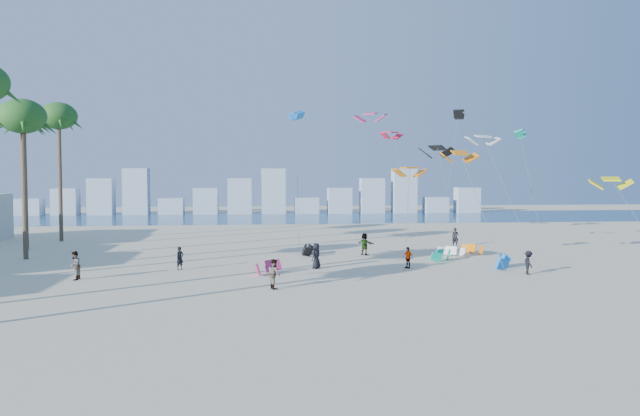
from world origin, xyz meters
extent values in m
plane|color=beige|center=(0.00, 0.00, 0.00)|extent=(220.00, 220.00, 0.00)
plane|color=navy|center=(0.00, 72.00, 0.01)|extent=(220.00, 220.00, 0.00)
imported|color=black|center=(-7.41, 15.82, 0.86)|extent=(0.73, 0.74, 1.72)
imported|color=gray|center=(-0.72, 7.63, 0.91)|extent=(0.94, 1.06, 1.82)
imported|color=black|center=(2.65, 15.35, 0.95)|extent=(1.04, 1.10, 1.90)
imported|color=gray|center=(9.49, 14.77, 0.80)|extent=(0.85, 1.00, 1.61)
imported|color=black|center=(17.19, 11.05, 0.84)|extent=(0.72, 1.13, 1.67)
imported|color=gray|center=(7.65, 22.64, 0.96)|extent=(1.61, 1.70, 1.92)
imported|color=black|center=(17.67, 27.88, 0.92)|extent=(0.71, 0.49, 1.84)
imported|color=gray|center=(-13.81, 12.13, 0.96)|extent=(0.79, 0.98, 1.92)
cylinder|color=#595959|center=(9.28, 14.31, 3.77)|extent=(1.03, 2.40, 7.55)
cylinder|color=#595959|center=(14.88, 21.66, 4.71)|extent=(1.50, 2.05, 9.42)
cylinder|color=#595959|center=(19.69, 20.37, 5.25)|extent=(2.37, 5.69, 10.51)
cylinder|color=#595959|center=(2.23, 29.50, 6.65)|extent=(0.08, 3.24, 13.30)
cylinder|color=#595959|center=(12.89, 29.00, 5.73)|extent=(1.57, 5.43, 11.47)
cylinder|color=#595959|center=(8.32, 27.36, 6.57)|extent=(2.40, 5.27, 13.14)
cylinder|color=#595959|center=(21.20, 18.94, 5.44)|extent=(0.04, 5.39, 10.89)
cylinder|color=#595959|center=(14.10, 11.77, 4.30)|extent=(2.27, 3.46, 8.62)
cylinder|color=#595959|center=(18.22, 31.39, 6.92)|extent=(2.67, 2.42, 13.84)
cylinder|color=brown|center=(-20.91, 23.00, 5.92)|extent=(0.40, 0.40, 11.84)
ellipsoid|color=#1F561E|center=(-20.91, 23.00, 11.84)|extent=(3.80, 3.80, 2.85)
cylinder|color=brown|center=(-23.41, 30.00, 6.16)|extent=(0.40, 0.40, 12.33)
ellipsoid|color=#1F561E|center=(-23.41, 30.00, 12.33)|extent=(3.80, 3.80, 2.85)
cylinder|color=brown|center=(-22.45, 37.00, 6.64)|extent=(0.40, 0.40, 13.27)
ellipsoid|color=#1F561E|center=(-22.45, 37.00, 13.27)|extent=(3.80, 3.80, 2.85)
cube|color=#9EADBF|center=(-42.00, 82.00, 1.50)|extent=(4.40, 3.00, 3.00)
cube|color=#9EADBF|center=(-35.80, 82.00, 2.40)|extent=(4.40, 3.00, 4.80)
cube|color=#9EADBF|center=(-29.60, 82.00, 3.30)|extent=(4.40, 3.00, 6.60)
cube|color=#9EADBF|center=(-23.40, 82.00, 4.20)|extent=(4.40, 3.00, 8.40)
cube|color=#9EADBF|center=(-17.20, 82.00, 1.50)|extent=(4.40, 3.00, 3.00)
cube|color=#9EADBF|center=(-11.00, 82.00, 2.40)|extent=(4.40, 3.00, 4.80)
cube|color=#9EADBF|center=(-4.80, 82.00, 3.30)|extent=(4.40, 3.00, 6.60)
cube|color=#9EADBF|center=(1.40, 82.00, 4.20)|extent=(4.40, 3.00, 8.40)
cube|color=#9EADBF|center=(7.60, 82.00, 1.50)|extent=(4.40, 3.00, 3.00)
cube|color=#9EADBF|center=(13.80, 82.00, 2.40)|extent=(4.40, 3.00, 4.80)
cube|color=#9EADBF|center=(20.00, 82.00, 3.30)|extent=(4.40, 3.00, 6.60)
cube|color=#9EADBF|center=(26.20, 82.00, 4.20)|extent=(4.40, 3.00, 8.40)
cube|color=#9EADBF|center=(32.40, 82.00, 1.50)|extent=(4.40, 3.00, 3.00)
cube|color=#9EADBF|center=(38.60, 82.00, 2.40)|extent=(4.40, 3.00, 4.80)
camera|label=1|loc=(-1.79, -28.53, 6.85)|focal=33.36mm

